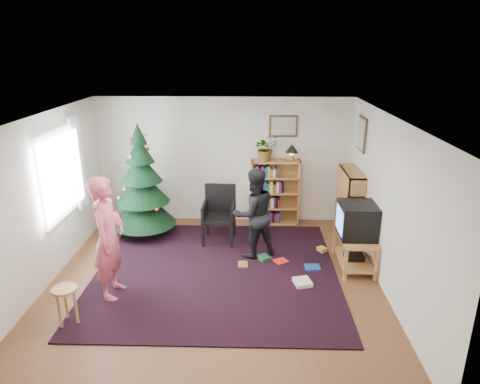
{
  "coord_description": "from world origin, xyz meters",
  "views": [
    {
      "loc": [
        0.55,
        -5.71,
        3.43
      ],
      "look_at": [
        0.36,
        1.03,
        1.1
      ],
      "focal_mm": 32.0,
      "sensor_mm": 36.0,
      "label": 1
    }
  ],
  "objects_px": {
    "picture_back": "(283,126)",
    "potted_plant": "(266,148)",
    "crt_tv": "(357,220)",
    "armchair": "(219,211)",
    "person_by_chair": "(254,214)",
    "picture_right": "(362,134)",
    "bookshelf_back": "(275,192)",
    "tv_stand": "(355,248)",
    "christmas_tree": "(142,190)",
    "bookshelf_right": "(349,204)",
    "stool": "(65,296)",
    "table_lamp": "(292,150)",
    "person_standing": "(109,238)"
  },
  "relations": [
    {
      "from": "crt_tv",
      "to": "armchair",
      "type": "relative_size",
      "value": 0.59
    },
    {
      "from": "crt_tv",
      "to": "armchair",
      "type": "height_order",
      "value": "crt_tv"
    },
    {
      "from": "bookshelf_back",
      "to": "table_lamp",
      "type": "relative_size",
      "value": 3.95
    },
    {
      "from": "picture_right",
      "to": "table_lamp",
      "type": "distance_m",
      "value": 1.37
    },
    {
      "from": "picture_right",
      "to": "bookshelf_right",
      "type": "distance_m",
      "value": 1.3
    },
    {
      "from": "picture_back",
      "to": "person_standing",
      "type": "bearing_deg",
      "value": -132.19
    },
    {
      "from": "crt_tv",
      "to": "stool",
      "type": "relative_size",
      "value": 1.15
    },
    {
      "from": "bookshelf_back",
      "to": "stool",
      "type": "height_order",
      "value": "bookshelf_back"
    },
    {
      "from": "picture_back",
      "to": "potted_plant",
      "type": "xyz_separation_m",
      "value": [
        -0.33,
        -0.14,
        -0.4
      ]
    },
    {
      "from": "stool",
      "to": "bookshelf_back",
      "type": "bearing_deg",
      "value": 50.56
    },
    {
      "from": "picture_back",
      "to": "stool",
      "type": "bearing_deg",
      "value": -129.66
    },
    {
      "from": "person_standing",
      "to": "person_by_chair",
      "type": "relative_size",
      "value": 1.16
    },
    {
      "from": "bookshelf_back",
      "to": "tv_stand",
      "type": "bearing_deg",
      "value": -56.1
    },
    {
      "from": "christmas_tree",
      "to": "bookshelf_back",
      "type": "relative_size",
      "value": 1.64
    },
    {
      "from": "person_by_chair",
      "to": "potted_plant",
      "type": "height_order",
      "value": "potted_plant"
    },
    {
      "from": "christmas_tree",
      "to": "table_lamp",
      "type": "xyz_separation_m",
      "value": [
        2.78,
        0.65,
        0.63
      ]
    },
    {
      "from": "crt_tv",
      "to": "potted_plant",
      "type": "relative_size",
      "value": 1.21
    },
    {
      "from": "tv_stand",
      "to": "person_standing",
      "type": "xyz_separation_m",
      "value": [
        -3.65,
        -0.92,
        0.57
      ]
    },
    {
      "from": "tv_stand",
      "to": "stool",
      "type": "bearing_deg",
      "value": -157.88
    },
    {
      "from": "tv_stand",
      "to": "crt_tv",
      "type": "xyz_separation_m",
      "value": [
        -0.0,
        0.0,
        0.49
      ]
    },
    {
      "from": "picture_back",
      "to": "bookshelf_back",
      "type": "height_order",
      "value": "picture_back"
    },
    {
      "from": "picture_right",
      "to": "armchair",
      "type": "height_order",
      "value": "picture_right"
    },
    {
      "from": "bookshelf_right",
      "to": "armchair",
      "type": "height_order",
      "value": "bookshelf_right"
    },
    {
      "from": "picture_back",
      "to": "person_by_chair",
      "type": "distance_m",
      "value": 2.06
    },
    {
      "from": "bookshelf_right",
      "to": "tv_stand",
      "type": "relative_size",
      "value": 1.38
    },
    {
      "from": "christmas_tree",
      "to": "person_by_chair",
      "type": "xyz_separation_m",
      "value": [
        2.06,
        -0.81,
        -0.12
      ]
    },
    {
      "from": "picture_right",
      "to": "christmas_tree",
      "type": "relative_size",
      "value": 0.28
    },
    {
      "from": "bookshelf_back",
      "to": "stool",
      "type": "xyz_separation_m",
      "value": [
        -2.82,
        -3.43,
        -0.25
      ]
    },
    {
      "from": "picture_right",
      "to": "stool",
      "type": "distance_m",
      "value": 5.36
    },
    {
      "from": "picture_back",
      "to": "stool",
      "type": "height_order",
      "value": "picture_back"
    },
    {
      "from": "bookshelf_back",
      "to": "person_by_chair",
      "type": "xyz_separation_m",
      "value": [
        -0.43,
        -1.46,
        0.11
      ]
    },
    {
      "from": "armchair",
      "to": "bookshelf_right",
      "type": "bearing_deg",
      "value": 6.2
    },
    {
      "from": "armchair",
      "to": "christmas_tree",
      "type": "bearing_deg",
      "value": 176.36
    },
    {
      "from": "potted_plant",
      "to": "armchair",
      "type": "bearing_deg",
      "value": -136.33
    },
    {
      "from": "crt_tv",
      "to": "bookshelf_back",
      "type": "bearing_deg",
      "value": 123.84
    },
    {
      "from": "armchair",
      "to": "table_lamp",
      "type": "height_order",
      "value": "table_lamp"
    },
    {
      "from": "picture_back",
      "to": "crt_tv",
      "type": "height_order",
      "value": "picture_back"
    },
    {
      "from": "tv_stand",
      "to": "stool",
      "type": "distance_m",
      "value": 4.34
    },
    {
      "from": "picture_back",
      "to": "christmas_tree",
      "type": "xyz_separation_m",
      "value": [
        -2.62,
        -0.79,
        -1.06
      ]
    },
    {
      "from": "crt_tv",
      "to": "stool",
      "type": "distance_m",
      "value": 4.36
    },
    {
      "from": "crt_tv",
      "to": "armchair",
      "type": "distance_m",
      "value": 2.47
    },
    {
      "from": "picture_right",
      "to": "person_standing",
      "type": "xyz_separation_m",
      "value": [
        -3.91,
        -2.12,
        -1.06
      ]
    },
    {
      "from": "armchair",
      "to": "crt_tv",
      "type": "bearing_deg",
      "value": -20.62
    },
    {
      "from": "tv_stand",
      "to": "crt_tv",
      "type": "distance_m",
      "value": 0.49
    },
    {
      "from": "person_standing",
      "to": "potted_plant",
      "type": "xyz_separation_m",
      "value": [
        2.25,
        2.71,
        0.66
      ]
    },
    {
      "from": "christmas_tree",
      "to": "bookshelf_right",
      "type": "distance_m",
      "value": 3.81
    },
    {
      "from": "potted_plant",
      "to": "bookshelf_right",
      "type": "bearing_deg",
      "value": -23.85
    },
    {
      "from": "picture_right",
      "to": "picture_back",
      "type": "bearing_deg",
      "value": 151.31
    },
    {
      "from": "picture_right",
      "to": "crt_tv",
      "type": "distance_m",
      "value": 1.67
    },
    {
      "from": "picture_back",
      "to": "table_lamp",
      "type": "relative_size",
      "value": 1.67
    }
  ]
}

